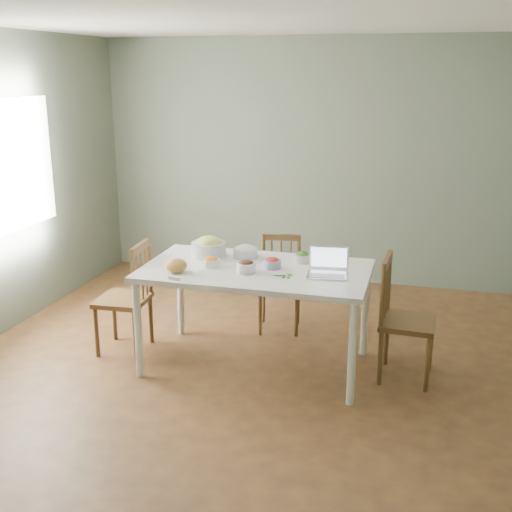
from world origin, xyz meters
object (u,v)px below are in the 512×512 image
(chair_right, at_px, (408,319))
(bread_boule, at_px, (176,266))
(chair_left, at_px, (123,297))
(dining_table, at_px, (256,317))
(chair_far, at_px, (280,285))
(bowl_squash, at_px, (209,247))
(laptop, at_px, (328,263))

(chair_right, relative_size, bread_boule, 5.83)
(chair_left, bearing_deg, chair_right, 88.74)
(bread_boule, bearing_deg, dining_table, 25.23)
(dining_table, bearing_deg, chair_far, 89.30)
(dining_table, distance_m, chair_right, 1.20)
(chair_far, distance_m, chair_left, 1.43)
(chair_far, relative_size, chair_left, 0.90)
(dining_table, relative_size, chair_right, 1.82)
(chair_far, relative_size, bowl_squash, 3.04)
(dining_table, height_order, chair_right, chair_right)
(dining_table, relative_size, chair_left, 1.84)
(dining_table, height_order, bread_boule, bread_boule)
(dining_table, relative_size, laptop, 5.85)
(chair_far, relative_size, bread_boule, 5.20)
(chair_left, distance_m, chair_right, 2.37)
(bowl_squash, xyz_separation_m, laptop, (1.05, -0.27, 0.02))
(dining_table, xyz_separation_m, chair_far, (0.01, 0.79, 0.02))
(chair_far, distance_m, laptop, 1.13)
(chair_left, bearing_deg, chair_far, 120.18)
(chair_right, bearing_deg, chair_left, 95.69)
(bread_boule, bearing_deg, chair_far, 61.37)
(chair_far, height_order, chair_left, chair_left)
(chair_right, bearing_deg, bread_boule, 104.78)
(chair_left, xyz_separation_m, laptop, (1.75, -0.04, 0.46))
(dining_table, distance_m, laptop, 0.78)
(chair_left, height_order, bread_boule, chair_left)
(bowl_squash, bearing_deg, chair_far, 50.36)
(dining_table, bearing_deg, chair_right, 4.63)
(laptop, bearing_deg, chair_left, 172.39)
(chair_left, relative_size, chair_right, 0.99)
(dining_table, height_order, chair_left, chair_left)
(chair_far, bearing_deg, dining_table, -99.78)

